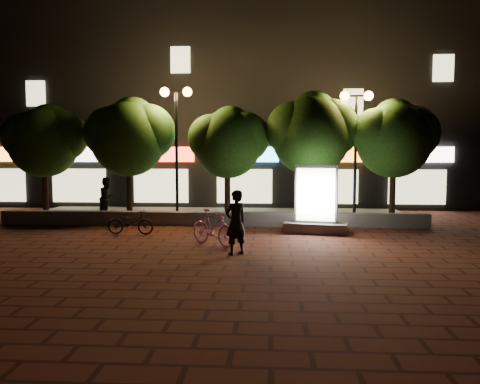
# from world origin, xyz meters

# --- Properties ---
(ground) EXTENTS (80.00, 80.00, 0.00)m
(ground) POSITION_xyz_m (0.00, 0.00, 0.00)
(ground) COLOR #522119
(ground) RESTS_ON ground
(retaining_wall) EXTENTS (16.00, 0.45, 0.50)m
(retaining_wall) POSITION_xyz_m (0.00, 4.00, 0.25)
(retaining_wall) COLOR slate
(retaining_wall) RESTS_ON ground
(sidewalk) EXTENTS (16.00, 5.00, 0.08)m
(sidewalk) POSITION_xyz_m (0.00, 6.50, 0.04)
(sidewalk) COLOR slate
(sidewalk) RESTS_ON ground
(building_block) EXTENTS (28.00, 8.12, 11.30)m
(building_block) POSITION_xyz_m (-0.01, 12.99, 5.00)
(building_block) COLOR black
(building_block) RESTS_ON ground
(tree_far_left) EXTENTS (3.36, 2.80, 4.63)m
(tree_far_left) POSITION_xyz_m (-6.95, 5.46, 3.29)
(tree_far_left) COLOR black
(tree_far_left) RESTS_ON sidewalk
(tree_left) EXTENTS (3.60, 3.00, 4.89)m
(tree_left) POSITION_xyz_m (-3.45, 5.46, 3.44)
(tree_left) COLOR black
(tree_left) RESTS_ON sidewalk
(tree_mid) EXTENTS (3.24, 2.70, 4.50)m
(tree_mid) POSITION_xyz_m (0.55, 5.46, 3.22)
(tree_mid) COLOR black
(tree_mid) RESTS_ON sidewalk
(tree_right) EXTENTS (3.72, 3.10, 5.07)m
(tree_right) POSITION_xyz_m (3.86, 5.46, 3.57)
(tree_right) COLOR black
(tree_right) RESTS_ON sidewalk
(tree_far_right) EXTENTS (3.48, 2.90, 4.76)m
(tree_far_right) POSITION_xyz_m (7.05, 5.46, 3.37)
(tree_far_right) COLOR black
(tree_far_right) RESTS_ON sidewalk
(street_lamp_left) EXTENTS (1.26, 0.36, 5.18)m
(street_lamp_left) POSITION_xyz_m (-1.50, 5.20, 4.03)
(street_lamp_left) COLOR black
(street_lamp_left) RESTS_ON sidewalk
(street_lamp_right) EXTENTS (1.26, 0.36, 4.98)m
(street_lamp_right) POSITION_xyz_m (5.50, 5.20, 3.89)
(street_lamp_right) COLOR black
(street_lamp_right) RESTS_ON sidewalk
(ad_kiosk) EXTENTS (2.28, 1.44, 2.29)m
(ad_kiosk) POSITION_xyz_m (3.77, 2.64, 0.93)
(ad_kiosk) COLOR slate
(ad_kiosk) RESTS_ON ground
(scooter_pink) EXTENTS (1.68, 1.53, 1.07)m
(scooter_pink) POSITION_xyz_m (0.54, 0.16, 0.53)
(scooter_pink) COLOR pink
(scooter_pink) RESTS_ON ground
(rider) EXTENTS (0.76, 0.72, 1.75)m
(rider) POSITION_xyz_m (1.29, -1.01, 0.88)
(rider) COLOR black
(rider) RESTS_ON ground
(scooter_parked) EXTENTS (1.56, 0.58, 0.81)m
(scooter_parked) POSITION_xyz_m (-2.44, 1.90, 0.41)
(scooter_parked) COLOR black
(scooter_parked) RESTS_ON ground
(pedestrian) EXTENTS (0.79, 0.92, 1.64)m
(pedestrian) POSITION_xyz_m (-4.34, 5.19, 0.90)
(pedestrian) COLOR black
(pedestrian) RESTS_ON sidewalk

